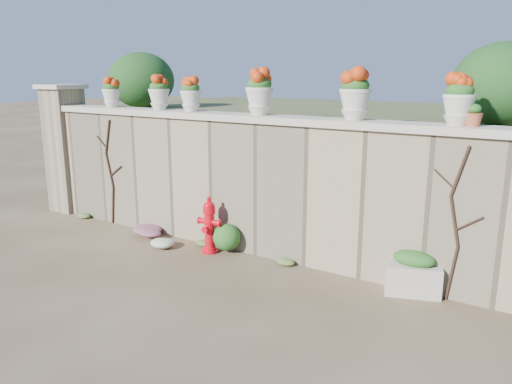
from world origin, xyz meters
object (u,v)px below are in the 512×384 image
Objects in this scene: planter_box at (413,274)px; terracotta_pot at (473,116)px; urn_pot_0 at (111,93)px; fire_hydrant at (209,225)px.

planter_box is 2.03m from terracotta_pot.
terracotta_pot is (6.02, -0.00, -0.14)m from urn_pot_0.
fire_hydrant is 3.06m from planter_box.
fire_hydrant reaches higher than planter_box.
fire_hydrant is 3.96m from terracotta_pot.
planter_box is at bearing -2.60° from fire_hydrant.
terracotta_pot is at bearing 8.68° from planter_box.
fire_hydrant is 1.71× the size of urn_pot_0.
fire_hydrant is 1.16× the size of planter_box.
urn_pot_0 is (-5.55, 0.25, 2.10)m from planter_box.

